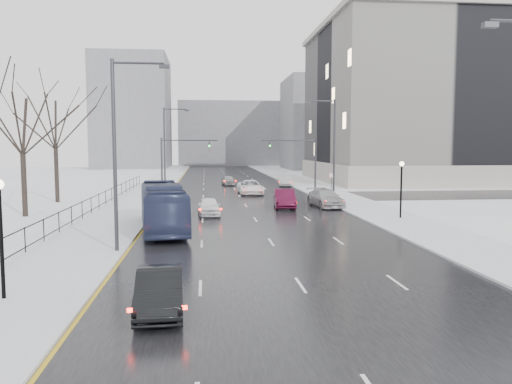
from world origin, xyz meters
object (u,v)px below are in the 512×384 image
object	(u,v)px
tree_park_e	(58,203)
sedan_right_near	(284,199)
streetlight_l_far	(166,146)
no_uturn_sign	(331,178)
sedan_right_far	(326,198)
sedan_right_cross	(250,187)
lamppost_r_mid	(401,181)
streetlight_r_mid	(332,146)
lamppost_l	(0,221)
mast_signal_right	(306,160)
sedan_center_near	(209,206)
sedan_center_far	(228,180)
mast_signal_left	(172,160)
streetlight_l_near	(119,146)
sedan_right_distant	(285,181)
bus	(163,207)
tree_park_d	(26,218)
sedan_left_near	(160,291)

from	to	relation	value
tree_park_e	sedan_right_near	xyz separation A→B (m)	(21.52, -6.18, 0.88)
streetlight_l_far	no_uturn_sign	distance (m)	19.41
sedan_right_far	tree_park_e	bearing A→B (deg)	160.92
tree_park_e	sedan_right_cross	size ratio (longest dim) A/B	2.32
lamppost_r_mid	sedan_right_far	distance (m)	9.30
streetlight_r_mid	no_uturn_sign	size ratio (longest dim) A/B	3.70
lamppost_r_mid	lamppost_l	bearing A→B (deg)	-140.71
mast_signal_right	sedan_right_cross	size ratio (longest dim) A/B	1.12
sedan_center_near	sedan_center_far	bearing A→B (deg)	81.39
streetlight_l_far	mast_signal_left	xyz separation A→B (m)	(0.84, -4.00, -1.51)
streetlight_l_near	sedan_right_distant	size ratio (longest dim) A/B	2.14
no_uturn_sign	bus	size ratio (longest dim) A/B	0.24
streetlight_l_far	sedan_right_distant	world-z (taller)	streetlight_l_far
streetlight_l_near	lamppost_r_mid	distance (m)	21.78
streetlight_l_far	bus	size ratio (longest dim) A/B	0.90
no_uturn_sign	sedan_center_near	distance (m)	16.47
lamppost_l	sedan_right_distant	bearing A→B (deg)	69.95
tree_park_d	sedan_center_near	size ratio (longest dim) A/B	2.94
tree_park_e	sedan_center_far	xyz separation A→B (m)	(17.70, 20.41, 0.73)
streetlight_r_mid	streetlight_l_near	bearing A→B (deg)	-129.24
tree_park_d	tree_park_e	size ratio (longest dim) A/B	0.93
streetlight_l_near	mast_signal_left	world-z (taller)	streetlight_l_near
no_uturn_sign	sedan_right_distant	xyz separation A→B (m)	(-2.00, 17.88, -1.49)
sedan_right_far	sedan_center_far	bearing A→B (deg)	100.13
streetlight_r_mid	sedan_right_near	bearing A→B (deg)	-155.80
mast_signal_left	sedan_right_far	size ratio (longest dim) A/B	1.18
lamppost_l	sedan_center_near	bearing A→B (deg)	70.87
streetlight_l_near	sedan_right_far	world-z (taller)	streetlight_l_near
tree_park_e	streetlight_l_far	distance (m)	14.01
tree_park_e	sedan_right_far	xyz separation A→B (m)	(25.40, -5.78, 0.84)
lamppost_l	mast_signal_left	world-z (taller)	mast_signal_left
sedan_left_near	sedan_center_near	world-z (taller)	sedan_center_near
sedan_left_near	bus	xyz separation A→B (m)	(-1.26, 16.62, 0.83)
no_uturn_sign	streetlight_r_mid	bearing A→B (deg)	-104.48
sedan_right_cross	sedan_right_distant	xyz separation A→B (m)	(5.79, 11.13, -0.04)
lamppost_r_mid	sedan_center_near	size ratio (longest dim) A/B	1.01
streetlight_r_mid	streetlight_l_far	bearing A→B (deg)	143.70
tree_park_e	sedan_left_near	distance (m)	36.05
tree_park_e	sedan_center_far	bearing A→B (deg)	49.06
lamppost_r_mid	bus	world-z (taller)	lamppost_r_mid
sedan_center_near	bus	bearing A→B (deg)	-117.94
streetlight_r_mid	sedan_right_near	world-z (taller)	streetlight_r_mid
streetlight_r_mid	sedan_right_near	size ratio (longest dim) A/B	1.97
sedan_right_cross	no_uturn_sign	bearing A→B (deg)	-42.49
mast_signal_left	sedan_right_near	size ratio (longest dim) A/B	1.28
lamppost_l	mast_signal_right	xyz separation A→B (m)	(18.33, 36.00, 1.16)
streetlight_r_mid	bus	size ratio (longest dim) A/B	0.90
tree_park_d	lamppost_l	bearing A→B (deg)	-72.82
mast_signal_left	sedan_center_far	bearing A→B (deg)	67.41
bus	mast_signal_left	bearing A→B (deg)	84.29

